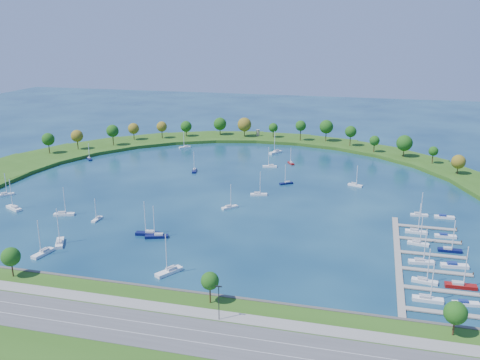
% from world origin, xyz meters
% --- Properties ---
extents(ground, '(700.00, 700.00, 0.00)m').
position_xyz_m(ground, '(0.00, 0.00, 0.00)').
color(ground, '#082645').
rests_on(ground, ground).
extents(south_shoreline, '(420.00, 43.10, 11.60)m').
position_xyz_m(south_shoreline, '(0.03, -122.88, 1.00)').
color(south_shoreline, '#2B5316').
rests_on(south_shoreline, ground).
extents(breakwater, '(286.74, 247.64, 2.00)m').
position_xyz_m(breakwater, '(-46.33, 48.72, 0.99)').
color(breakwater, '#2B5316').
rests_on(breakwater, ground).
extents(breakwater_trees, '(241.19, 86.63, 14.39)m').
position_xyz_m(breakwater_trees, '(-11.18, 90.49, 10.36)').
color(breakwater_trees, '#382314').
rests_on(breakwater_trees, breakwater).
extents(harbor_tower, '(2.60, 2.60, 4.51)m').
position_xyz_m(harbor_tower, '(-11.09, 117.97, 4.31)').
color(harbor_tower, gray).
rests_on(harbor_tower, breakwater).
extents(dock_system, '(24.28, 82.00, 1.60)m').
position_xyz_m(dock_system, '(85.30, -61.00, 0.35)').
color(dock_system, gray).
rests_on(dock_system, ground).
extents(moored_boat_0, '(6.01, 6.29, 10.00)m').
position_xyz_m(moored_boat_0, '(-95.48, 36.14, 0.86)').
color(moored_boat_0, '#0A0E3F').
rests_on(moored_boat_0, ground).
extents(moored_boat_1, '(4.86, 6.53, 9.55)m').
position_xyz_m(moored_boat_1, '(22.18, 56.28, 0.85)').
color(moored_boat_1, maroon).
rests_on(moored_boat_1, ground).
extents(moored_boat_2, '(9.53, 3.98, 13.59)m').
position_xyz_m(moored_boat_2, '(-14.31, -61.88, 0.96)').
color(moored_boat_2, '#0A0E3F').
rests_on(moored_boat_2, ground).
extents(moored_boat_3, '(1.96, 6.51, 9.52)m').
position_xyz_m(moored_boat_3, '(-41.12, -52.51, 0.85)').
color(moored_boat_3, white).
rests_on(moored_boat_3, ground).
extents(moored_boat_4, '(8.83, 5.11, 12.52)m').
position_xyz_m(moored_boat_4, '(-57.47, -51.01, 0.92)').
color(moored_boat_4, white).
rests_on(moored_boat_4, ground).
extents(moored_boat_5, '(9.50, 6.43, 13.68)m').
position_xyz_m(moored_boat_5, '(-82.73, -49.93, 0.96)').
color(moored_boat_5, white).
rests_on(moored_boat_5, ground).
extents(moored_boat_6, '(7.23, 9.71, 14.21)m').
position_xyz_m(moored_boat_6, '(8.68, 79.35, 0.98)').
color(moored_boat_6, white).
rests_on(moored_boat_6, ground).
extents(moored_boat_7, '(6.66, 9.36, 13.59)m').
position_xyz_m(moored_boat_7, '(-42.06, -78.25, 0.96)').
color(moored_boat_7, white).
rests_on(moored_boat_7, ground).
extents(moored_boat_8, '(4.15, 8.08, 11.44)m').
position_xyz_m(moored_boat_8, '(-26.39, 26.94, 0.89)').
color(moored_boat_8, '#0A0E3F').
rests_on(moored_boat_8, ground).
extents(moored_boat_9, '(7.48, 4.20, 10.60)m').
position_xyz_m(moored_boat_9, '(59.94, 21.99, 0.87)').
color(moored_boat_9, white).
rests_on(moored_boat_9, ground).
extents(moored_boat_10, '(9.04, 5.04, 12.80)m').
position_xyz_m(moored_boat_10, '(-9.94, -63.55, 0.93)').
color(moored_boat_10, '#0A0E3F').
rests_on(moored_boat_10, ground).
extents(moored_boat_11, '(7.26, 6.23, 11.06)m').
position_xyz_m(moored_boat_11, '(-50.92, 78.95, 0.88)').
color(moored_boat_11, white).
rests_on(moored_boat_11, ground).
extents(moored_boat_12, '(6.84, 5.63, 10.28)m').
position_xyz_m(moored_boat_12, '(26.08, 16.76, 0.86)').
color(moored_boat_12, '#0A0E3F').
rests_on(moored_boat_12, ground).
extents(moored_boat_13, '(3.98, 9.21, 13.10)m').
position_xyz_m(moored_boat_13, '(-42.76, -87.50, 0.94)').
color(moored_boat_13, white).
rests_on(moored_boat_13, ground).
extents(moored_boat_14, '(7.27, 9.52, 14.02)m').
position_xyz_m(moored_boat_14, '(5.60, -89.91, 0.97)').
color(moored_boat_14, white).
rests_on(moored_boat_14, ground).
extents(moored_boat_15, '(6.59, 6.85, 10.92)m').
position_xyz_m(moored_boat_15, '(-98.89, -34.44, 0.88)').
color(moored_boat_15, white).
rests_on(moored_boat_15, ground).
extents(moored_boat_16, '(8.19, 3.94, 11.61)m').
position_xyz_m(moored_boat_16, '(11.80, 46.03, 0.89)').
color(moored_boat_16, white).
rests_on(moored_boat_16, ground).
extents(moored_boat_17, '(6.66, 6.85, 10.97)m').
position_xyz_m(moored_boat_17, '(8.05, -25.05, 0.88)').
color(moored_boat_17, white).
rests_on(moored_boat_17, ground).
extents(moored_boat_18, '(8.17, 4.37, 11.56)m').
position_xyz_m(moored_boat_18, '(16.49, -4.48, 0.89)').
color(moored_boat_18, white).
rests_on(moored_boat_18, ground).
extents(docked_boat_0, '(8.78, 2.51, 12.89)m').
position_xyz_m(docked_boat_0, '(85.51, -87.67, 0.93)').
color(docked_boat_0, white).
rests_on(docked_boat_0, ground).
extents(docked_boat_1, '(7.74, 3.14, 1.53)m').
position_xyz_m(docked_boat_1, '(95.99, -87.35, 0.56)').
color(docked_boat_1, white).
rests_on(docked_boat_1, ground).
extents(docked_boat_2, '(8.15, 3.38, 11.62)m').
position_xyz_m(docked_boat_2, '(85.52, -75.99, 0.90)').
color(docked_boat_2, white).
rests_on(docked_boat_2, ground).
extents(docked_boat_3, '(9.44, 2.86, 13.78)m').
position_xyz_m(docked_boat_3, '(96.00, -76.59, 0.96)').
color(docked_boat_3, maroon).
rests_on(docked_boat_3, ground).
extents(docked_boat_4, '(8.73, 3.52, 12.47)m').
position_xyz_m(docked_boat_4, '(85.51, -61.85, 0.92)').
color(docked_boat_4, white).
rests_on(docked_boat_4, ground).
extents(docked_boat_5, '(9.08, 3.45, 1.81)m').
position_xyz_m(docked_boat_5, '(95.97, -62.14, 0.66)').
color(docked_boat_5, white).
rests_on(docked_boat_5, ground).
extents(docked_boat_6, '(7.87, 3.33, 11.22)m').
position_xyz_m(docked_boat_6, '(85.53, -45.80, 0.88)').
color(docked_boat_6, white).
rests_on(docked_boat_6, ground).
extents(docked_boat_7, '(8.20, 2.48, 11.98)m').
position_xyz_m(docked_boat_7, '(96.02, -49.33, 0.91)').
color(docked_boat_7, '#0A0E3F').
rests_on(docked_boat_7, ground).
extents(docked_boat_8, '(8.35, 2.63, 12.15)m').
position_xyz_m(docked_boat_8, '(85.52, -34.22, 0.91)').
color(docked_boat_8, white).
rests_on(docked_boat_8, ground).
extents(docked_boat_9, '(7.98, 2.60, 1.61)m').
position_xyz_m(docked_boat_9, '(95.98, -35.92, 0.59)').
color(docked_boat_9, white).
rests_on(docked_boat_9, ground).
extents(docked_boat_10, '(7.31, 2.84, 10.46)m').
position_xyz_m(docked_boat_10, '(87.94, -14.33, 0.87)').
color(docked_boat_10, white).
rests_on(docked_boat_10, ground).
extents(docked_boat_11, '(8.06, 2.49, 1.63)m').
position_xyz_m(docked_boat_11, '(97.88, -14.49, 0.60)').
color(docked_boat_11, white).
rests_on(docked_boat_11, ground).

